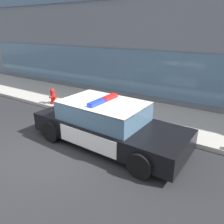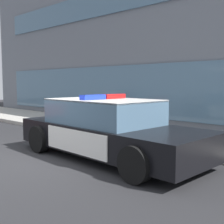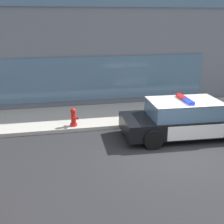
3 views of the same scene
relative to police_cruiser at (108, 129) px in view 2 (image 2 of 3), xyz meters
name	(u,v)px [view 2 (image 2 of 3)]	position (x,y,z in m)	size (l,w,h in m)	color
ground	(29,159)	(-1.21, -1.39, -0.68)	(48.00, 48.00, 0.00)	#262628
sidewalk	(139,133)	(-1.21, 2.79, -0.60)	(48.00, 3.15, 0.15)	#B2ADA3
storefront_building	(218,46)	(-1.71, 10.01, 2.98)	(24.92, 11.30, 7.32)	slate
police_cruiser	(108,129)	(0.00, 0.00, 0.00)	(4.99, 2.26, 1.49)	black
fire_hydrant	(58,117)	(-4.07, 1.55, -0.18)	(0.34, 0.39, 0.73)	red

